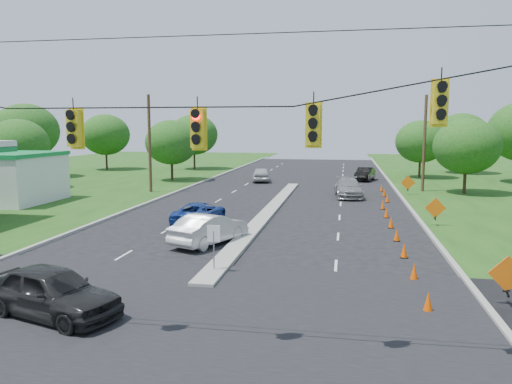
# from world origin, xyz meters

# --- Properties ---
(ground) EXTENTS (160.00, 160.00, 0.00)m
(ground) POSITION_xyz_m (0.00, 0.00, 0.00)
(ground) COLOR black
(ground) RESTS_ON ground
(cross_street) EXTENTS (160.00, 14.00, 0.02)m
(cross_street) POSITION_xyz_m (0.00, 0.00, 0.00)
(cross_street) COLOR black
(cross_street) RESTS_ON ground
(curb_left) EXTENTS (0.25, 110.00, 0.16)m
(curb_left) POSITION_xyz_m (-10.10, 30.00, 0.00)
(curb_left) COLOR gray
(curb_left) RESTS_ON ground
(curb_right) EXTENTS (0.25, 110.00, 0.16)m
(curb_right) POSITION_xyz_m (10.10, 30.00, 0.00)
(curb_right) COLOR gray
(curb_right) RESTS_ON ground
(median) EXTENTS (1.00, 34.00, 0.18)m
(median) POSITION_xyz_m (0.00, 21.00, 0.00)
(median) COLOR gray
(median) RESTS_ON ground
(median_sign) EXTENTS (0.55, 0.06, 2.05)m
(median_sign) POSITION_xyz_m (0.00, 6.00, 1.46)
(median_sign) COLOR gray
(median_sign) RESTS_ON ground
(signal_span) EXTENTS (25.60, 0.32, 9.00)m
(signal_span) POSITION_xyz_m (-0.05, -1.00, 4.97)
(signal_span) COLOR #422D1C
(signal_span) RESTS_ON ground
(utility_pole_far_left) EXTENTS (0.28, 0.28, 9.00)m
(utility_pole_far_left) POSITION_xyz_m (-12.50, 30.00, 4.50)
(utility_pole_far_left) COLOR #422D1C
(utility_pole_far_left) RESTS_ON ground
(utility_pole_far_right) EXTENTS (0.28, 0.28, 9.00)m
(utility_pole_far_right) POSITION_xyz_m (12.50, 35.00, 4.50)
(utility_pole_far_right) COLOR #422D1C
(utility_pole_far_right) RESTS_ON ground
(cone_0) EXTENTS (0.32, 0.32, 0.70)m
(cone_0) POSITION_xyz_m (8.11, 3.00, 0.35)
(cone_0) COLOR #F64F00
(cone_0) RESTS_ON ground
(cone_1) EXTENTS (0.32, 0.32, 0.70)m
(cone_1) POSITION_xyz_m (8.11, 6.50, 0.35)
(cone_1) COLOR #F64F00
(cone_1) RESTS_ON ground
(cone_2) EXTENTS (0.32, 0.32, 0.70)m
(cone_2) POSITION_xyz_m (8.11, 10.00, 0.35)
(cone_2) COLOR #F64F00
(cone_2) RESTS_ON ground
(cone_3) EXTENTS (0.32, 0.32, 0.70)m
(cone_3) POSITION_xyz_m (8.11, 13.50, 0.35)
(cone_3) COLOR #F64F00
(cone_3) RESTS_ON ground
(cone_4) EXTENTS (0.32, 0.32, 0.70)m
(cone_4) POSITION_xyz_m (8.11, 17.00, 0.35)
(cone_4) COLOR #F64F00
(cone_4) RESTS_ON ground
(cone_5) EXTENTS (0.32, 0.32, 0.70)m
(cone_5) POSITION_xyz_m (8.11, 20.50, 0.35)
(cone_5) COLOR #F64F00
(cone_5) RESTS_ON ground
(cone_6) EXTENTS (0.32, 0.32, 0.70)m
(cone_6) POSITION_xyz_m (8.11, 24.00, 0.35)
(cone_6) COLOR #F64F00
(cone_6) RESTS_ON ground
(cone_7) EXTENTS (0.32, 0.32, 0.70)m
(cone_7) POSITION_xyz_m (8.71, 27.50, 0.35)
(cone_7) COLOR #F64F00
(cone_7) RESTS_ON ground
(cone_8) EXTENTS (0.32, 0.32, 0.70)m
(cone_8) POSITION_xyz_m (8.71, 31.00, 0.35)
(cone_8) COLOR #F64F00
(cone_8) RESTS_ON ground
(cone_9) EXTENTS (0.32, 0.32, 0.70)m
(cone_9) POSITION_xyz_m (8.71, 34.50, 0.35)
(cone_9) COLOR #F64F00
(cone_9) RESTS_ON ground
(work_sign_0) EXTENTS (1.27, 0.58, 1.37)m
(work_sign_0) POSITION_xyz_m (10.80, 4.00, 1.09)
(work_sign_0) COLOR black
(work_sign_0) RESTS_ON ground
(work_sign_1) EXTENTS (1.27, 0.58, 1.37)m
(work_sign_1) POSITION_xyz_m (10.80, 18.00, 1.09)
(work_sign_1) COLOR black
(work_sign_1) RESTS_ON ground
(work_sign_2) EXTENTS (1.27, 0.58, 1.37)m
(work_sign_2) POSITION_xyz_m (10.80, 32.00, 1.09)
(work_sign_2) COLOR black
(work_sign_2) RESTS_ON ground
(tree_2) EXTENTS (5.88, 5.88, 6.86)m
(tree_2) POSITION_xyz_m (-26.00, 30.00, 4.34)
(tree_2) COLOR black
(tree_2) RESTS_ON ground
(tree_3) EXTENTS (7.56, 7.56, 8.82)m
(tree_3) POSITION_xyz_m (-32.00, 40.00, 5.58)
(tree_3) COLOR black
(tree_3) RESTS_ON ground
(tree_4) EXTENTS (6.72, 6.72, 7.84)m
(tree_4) POSITION_xyz_m (-28.00, 52.00, 4.96)
(tree_4) COLOR black
(tree_4) RESTS_ON ground
(tree_5) EXTENTS (5.88, 5.88, 6.86)m
(tree_5) POSITION_xyz_m (-14.00, 40.00, 4.34)
(tree_5) COLOR black
(tree_5) RESTS_ON ground
(tree_6) EXTENTS (6.72, 6.72, 7.84)m
(tree_6) POSITION_xyz_m (-16.00, 55.00, 4.96)
(tree_6) COLOR black
(tree_6) RESTS_ON ground
(tree_9) EXTENTS (5.88, 5.88, 6.86)m
(tree_9) POSITION_xyz_m (16.00, 34.00, 4.34)
(tree_9) COLOR black
(tree_9) RESTS_ON ground
(tree_11) EXTENTS (6.72, 6.72, 7.84)m
(tree_11) POSITION_xyz_m (20.00, 55.00, 4.96)
(tree_11) COLOR black
(tree_11) RESTS_ON ground
(tree_12) EXTENTS (5.88, 5.88, 6.86)m
(tree_12) POSITION_xyz_m (14.00, 48.00, 4.34)
(tree_12) COLOR black
(tree_12) RESTS_ON ground
(black_sedan) EXTENTS (5.27, 3.35, 1.67)m
(black_sedan) POSITION_xyz_m (-3.89, 0.43, 0.84)
(black_sedan) COLOR black
(black_sedan) RESTS_ON ground
(white_sedan) EXTENTS (3.44, 5.13, 1.60)m
(white_sedan) POSITION_xyz_m (-1.61, 11.12, 0.80)
(white_sedan) COLOR beige
(white_sedan) RESTS_ON ground
(blue_pickup) EXTENTS (2.64, 5.10, 1.37)m
(blue_pickup) POSITION_xyz_m (-3.69, 16.29, 0.69)
(blue_pickup) COLOR navy
(blue_pickup) RESTS_ON ground
(silver_car_far) EXTENTS (2.66, 5.68, 1.60)m
(silver_car_far) POSITION_xyz_m (5.61, 30.13, 0.80)
(silver_car_far) COLOR gray
(silver_car_far) RESTS_ON ground
(silver_car_oncoming) EXTENTS (2.72, 4.96, 1.60)m
(silver_car_oncoming) POSITION_xyz_m (-3.96, 40.94, 0.80)
(silver_car_oncoming) COLOR #B5B5B5
(silver_car_oncoming) RESTS_ON ground
(dark_car_receding) EXTENTS (2.60, 4.81, 1.50)m
(dark_car_receding) POSITION_xyz_m (7.51, 43.96, 0.75)
(dark_car_receding) COLOR black
(dark_car_receding) RESTS_ON ground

